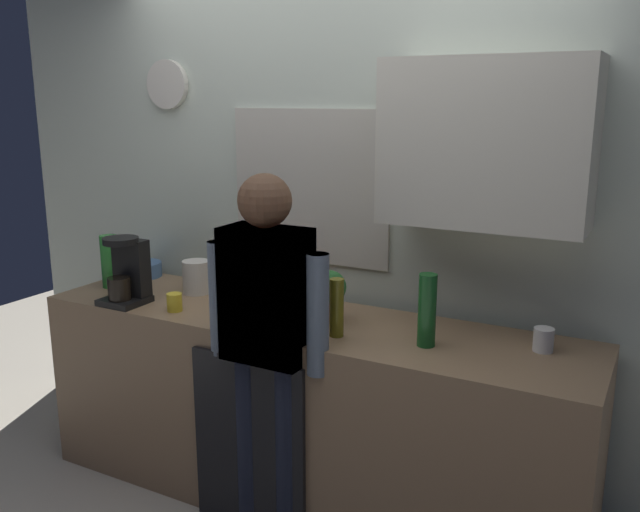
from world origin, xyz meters
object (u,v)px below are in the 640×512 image
bottle_olive_oil (337,308)px  person_guest (267,330)px  bottle_green_wine (427,310)px  mixing_bowl (142,269)px  cup_yellow_cup (174,302)px  storage_canister (196,277)px  cup_white_mug (543,340)px  bottle_red_vinegar (283,279)px  person_at_sink (267,330)px  bottle_clear_soda (110,261)px  potted_plant (330,292)px  dish_soap (212,273)px  coffee_maker (127,273)px

bottle_olive_oil → person_guest: person_guest is taller
bottle_green_wine → person_guest: bearing=-158.7°
person_guest → mixing_bowl: bearing=-38.4°
mixing_bowl → cup_yellow_cup: bearing=-35.1°
bottle_olive_oil → storage_canister: (-0.92, 0.23, -0.04)m
bottle_green_wine → cup_white_mug: bottle_green_wine is taller
bottle_red_vinegar → bottle_olive_oil: bearing=-35.7°
person_at_sink → bottle_clear_soda: bearing=164.7°
cup_yellow_cup → potted_plant: 0.75m
potted_plant → person_at_sink: person_at_sink is taller
cup_yellow_cup → dish_soap: (-0.09, 0.42, 0.04)m
person_guest → bottle_red_vinegar: bearing=-80.2°
person_guest → cup_white_mug: bearing=-173.5°
bottle_green_wine → person_at_sink: bearing=-158.7°
bottle_green_wine → cup_yellow_cup: bottle_green_wine is taller
bottle_red_vinegar → person_at_sink: (0.23, -0.50, -0.07)m
bottle_clear_soda → dish_soap: bearing=28.3°
person_at_sink → person_guest: same height
cup_white_mug → storage_canister: bearing=-180.0°
bottle_olive_oil → cup_yellow_cup: 0.83m
bottle_olive_oil → storage_canister: size_ratio=1.47×
dish_soap → person_at_sink: person_at_sink is taller
bottle_red_vinegar → bottle_olive_oil: 0.57m
coffee_maker → person_guest: bearing=-7.3°
bottle_olive_oil → potted_plant: bottle_olive_oil is taller
bottle_red_vinegar → person_guest: bearing=-65.7°
cup_yellow_cup → potted_plant: size_ratio=0.37×
bottle_olive_oil → dish_soap: 0.99m
bottle_red_vinegar → mixing_bowl: bearing=179.1°
potted_plant → cup_white_mug: bearing=3.7°
potted_plant → storage_canister: 0.81m
bottle_green_wine → person_guest: person_guest is taller
mixing_bowl → person_at_sink: size_ratio=0.14×
coffee_maker → storage_canister: (0.19, 0.29, -0.06)m
storage_canister → person_guest: (0.68, -0.40, -0.05)m
mixing_bowl → dish_soap: dish_soap is taller
coffee_maker → person_at_sink: 0.89m
potted_plant → person_at_sink: size_ratio=0.14×
potted_plant → bottle_green_wine: bearing=-11.7°
bottle_red_vinegar → storage_canister: bottle_red_vinegar is taller
bottle_olive_oil → cup_white_mug: bottle_olive_oil is taller
cup_white_mug → coffee_maker: bearing=-171.5°
mixing_bowl → potted_plant: (1.28, -0.18, 0.09)m
storage_canister → cup_white_mug: bearing=0.0°
storage_canister → person_at_sink: size_ratio=0.11×
potted_plant → person_guest: (-0.12, -0.34, -0.09)m
cup_yellow_cup → cup_white_mug: (1.63, 0.29, 0.01)m
bottle_red_vinegar → bottle_olive_oil: size_ratio=0.88×
storage_canister → person_guest: bearing=-30.2°
coffee_maker → person_guest: size_ratio=0.21×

